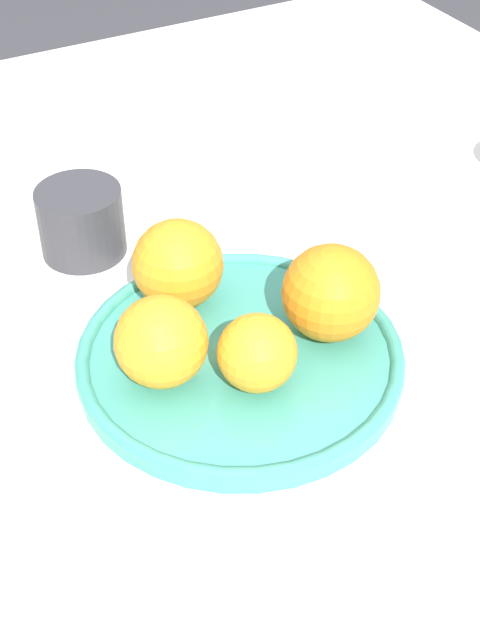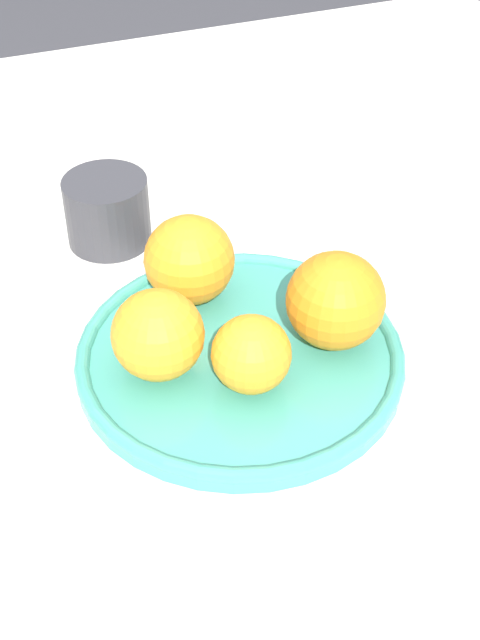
{
  "view_description": "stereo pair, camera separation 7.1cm",
  "coord_description": "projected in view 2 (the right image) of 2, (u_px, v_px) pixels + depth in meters",
  "views": [
    {
      "loc": [
        -0.22,
        -0.7,
        1.22
      ],
      "look_at": [
        0.04,
        -0.22,
        0.77
      ],
      "focal_mm": 50.0,
      "sensor_mm": 36.0,
      "label": 1
    },
    {
      "loc": [
        -0.15,
        -0.73,
        1.22
      ],
      "look_at": [
        0.04,
        -0.22,
        0.77
      ],
      "focal_mm": 50.0,
      "sensor_mm": 36.0,
      "label": 2
    }
  ],
  "objects": [
    {
      "name": "orange_0",
      "position": [
        251.0,
        354.0,
        0.68
      ],
      "size": [
        0.06,
        0.06,
        0.06
      ],
      "color": "orange",
      "rests_on": "fruit_platter"
    },
    {
      "name": "ground_plane",
      "position": [
        165.0,
        619.0,
        1.35
      ],
      "size": [
        12.0,
        12.0,
        0.0
      ],
      "primitive_type": "plane",
      "color": "#38383D"
    },
    {
      "name": "orange_1",
      "position": [
        336.0,
        301.0,
        0.72
      ],
      "size": [
        0.08,
        0.08,
        0.08
      ],
      "color": "orange",
      "rests_on": "fruit_platter"
    },
    {
      "name": "table",
      "position": [
        149.0,
        465.0,
        1.12
      ],
      "size": [
        1.33,
        0.91,
        0.72
      ],
      "color": "silver",
      "rests_on": "ground_plane"
    },
    {
      "name": "cup_2",
      "position": [
        107.0,
        211.0,
        0.86
      ],
      "size": [
        0.08,
        0.08,
        0.07
      ],
      "color": "#333338",
      "rests_on": "table"
    },
    {
      "name": "orange_2",
      "position": [
        158.0,
        335.0,
        0.69
      ],
      "size": [
        0.07,
        0.07,
        0.07
      ],
      "color": "orange",
      "rests_on": "fruit_platter"
    },
    {
      "name": "fruit_platter",
      "position": [
        240.0,
        357.0,
        0.73
      ],
      "size": [
        0.27,
        0.27,
        0.02
      ],
      "color": "teal",
      "rests_on": "table"
    },
    {
      "name": "orange_3",
      "position": [
        189.0,
        260.0,
        0.76
      ],
      "size": [
        0.08,
        0.08,
        0.08
      ],
      "color": "orange",
      "rests_on": "fruit_platter"
    }
  ]
}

